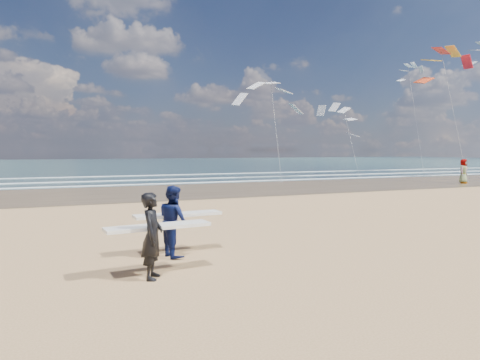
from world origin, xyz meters
name	(u,v)px	position (x,y,z in m)	size (l,w,h in m)	color
wet_sand_strip	(371,183)	(20.00, 18.00, 0.01)	(220.00, 12.00, 0.01)	#463625
ocean	(186,163)	(20.00, 72.00, 0.01)	(220.00, 100.00, 0.02)	#1B353C
foam_breakers	(304,175)	(20.00, 28.10, 0.05)	(220.00, 11.70, 0.05)	white
surfer_near	(153,234)	(-1.14, -0.70, 0.89)	(2.24, 1.09, 1.75)	black
surfer_far	(174,220)	(-0.31, 0.89, 0.88)	(2.22, 1.13, 1.74)	#0B1441
beachgoer_0	(463,171)	(26.10, 14.57, 0.96)	(0.94, 0.61, 1.91)	#50423B
kite_0	(450,95)	(28.64, 18.27, 7.37)	(6.63, 4.83, 12.80)	slate
kite_1	(274,113)	(14.46, 24.09, 5.82)	(6.75, 4.84, 9.91)	slate
kite_5	(415,112)	(37.78, 31.35, 7.26)	(4.42, 4.59, 14.21)	slate
kite_7	(349,133)	(24.82, 27.24, 4.41)	(5.67, 4.72, 7.96)	slate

